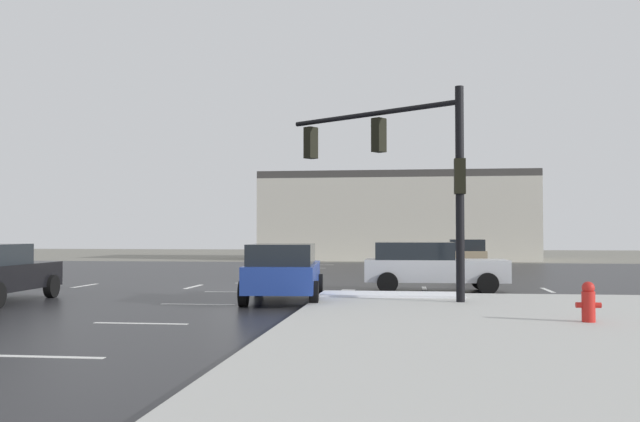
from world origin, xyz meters
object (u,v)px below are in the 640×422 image
(sedan_blue, at_px, (284,271))
(sedan_tan, at_px, (466,254))
(traffic_signal_mast, at_px, (406,160))
(fire_hydrant, at_px, (588,302))
(sedan_silver, at_px, (430,265))

(sedan_blue, height_order, sedan_tan, same)
(traffic_signal_mast, distance_m, sedan_blue, 4.51)
(traffic_signal_mast, relative_size, sedan_tan, 1.20)
(traffic_signal_mast, xyz_separation_m, sedan_blue, (-3.34, -0.16, -3.03))
(fire_hydrant, xyz_separation_m, sedan_blue, (-6.91, 4.63, 0.32))
(sedan_tan, bearing_deg, sedan_blue, 161.97)
(fire_hydrant, distance_m, sedan_tan, 21.64)
(fire_hydrant, bearing_deg, sedan_tan, 91.81)
(sedan_blue, bearing_deg, fire_hydrant, -128.78)
(sedan_silver, bearing_deg, fire_hydrant, -72.74)
(sedan_silver, height_order, sedan_tan, same)
(sedan_blue, bearing_deg, traffic_signal_mast, -92.27)
(fire_hydrant, xyz_separation_m, sedan_tan, (-0.68, 21.62, 0.32))
(sedan_silver, distance_m, sedan_blue, 5.69)
(sedan_blue, relative_size, sedan_tan, 1.01)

